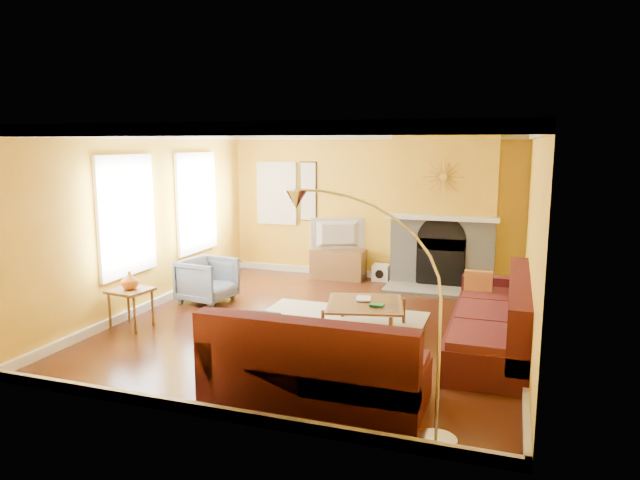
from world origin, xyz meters
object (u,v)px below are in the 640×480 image
(armchair, at_px, (207,280))
(side_table, at_px, (131,309))
(coffee_table, at_px, (365,316))
(arc_lamp, at_px, (371,318))
(sectional_sofa, at_px, (392,316))
(media_console, at_px, (338,264))

(armchair, relative_size, side_table, 1.41)
(coffee_table, xyz_separation_m, arc_lamp, (0.74, -2.71, 0.86))
(armchair, relative_size, arc_lamp, 0.37)
(side_table, bearing_deg, sectional_sofa, 4.07)
(sectional_sofa, bearing_deg, coffee_table, 127.03)
(armchair, height_order, side_table, armchair)
(side_table, bearing_deg, armchair, 77.72)
(armchair, bearing_deg, arc_lamp, -125.63)
(sectional_sofa, xyz_separation_m, coffee_table, (-0.51, 0.68, -0.25))
(media_console, xyz_separation_m, armchair, (-1.51, -2.21, 0.08))
(coffee_table, distance_m, side_table, 3.21)
(media_console, height_order, arc_lamp, arc_lamp)
(sectional_sofa, xyz_separation_m, side_table, (-3.58, -0.25, -0.17))
(side_table, xyz_separation_m, arc_lamp, (3.81, -1.78, 0.79))
(sectional_sofa, relative_size, armchair, 4.99)
(side_table, height_order, arc_lamp, arc_lamp)
(coffee_table, height_order, side_table, side_table)
(media_console, distance_m, arc_lamp, 5.88)
(armchair, xyz_separation_m, arc_lamp, (3.48, -3.28, 0.71))
(media_console, distance_m, side_table, 4.14)
(sectional_sofa, distance_m, side_table, 3.59)
(sectional_sofa, relative_size, side_table, 7.06)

